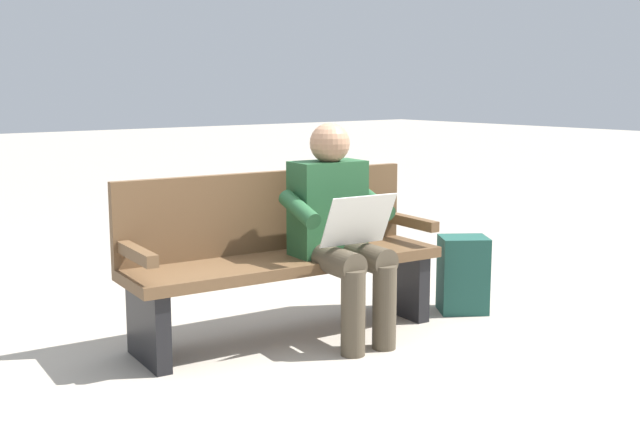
% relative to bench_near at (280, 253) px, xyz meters
% --- Properties ---
extents(ground_plane, '(40.00, 40.00, 0.00)m').
position_rel_bench_near_xyz_m(ground_plane, '(0.01, 0.07, -0.46)').
color(ground_plane, '#A89E8E').
extents(bench_near, '(1.84, 0.66, 0.90)m').
position_rel_bench_near_xyz_m(bench_near, '(0.00, 0.00, 0.00)').
color(bench_near, brown).
rests_on(bench_near, ground).
extents(person_seated, '(0.60, 0.60, 1.18)m').
position_rel_bench_near_xyz_m(person_seated, '(-0.21, 0.26, 0.17)').
color(person_seated, '#23512D').
rests_on(person_seated, ground).
extents(backpack, '(0.36, 0.36, 0.47)m').
position_rel_bench_near_xyz_m(backpack, '(-1.13, 0.33, -0.23)').
color(backpack, '#1E4C42').
rests_on(backpack, ground).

